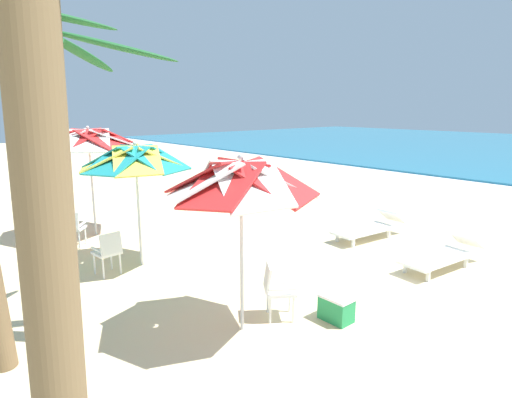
% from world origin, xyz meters
% --- Properties ---
extents(ground_plane, '(80.00, 80.00, 0.00)m').
position_xyz_m(ground_plane, '(0.00, 0.00, 0.00)').
color(ground_plane, beige).
extents(beach_umbrella_0, '(2.15, 2.15, 2.58)m').
position_xyz_m(beach_umbrella_0, '(-0.85, -3.25, 2.21)').
color(beach_umbrella_0, silver).
rests_on(beach_umbrella_0, ground).
extents(plastic_chair_0, '(0.62, 0.63, 0.87)m').
position_xyz_m(plastic_chair_0, '(-0.78, -2.63, 0.50)').
color(plastic_chair_0, white).
rests_on(plastic_chair_0, ground).
extents(beach_umbrella_1, '(2.23, 2.23, 2.54)m').
position_xyz_m(beach_umbrella_1, '(-4.25, -3.15, 2.20)').
color(beach_umbrella_1, silver).
rests_on(beach_umbrella_1, ground).
extents(plastic_chair_1, '(0.51, 0.48, 0.87)m').
position_xyz_m(plastic_chair_1, '(-4.14, -3.87, 0.50)').
color(plastic_chair_1, white).
rests_on(plastic_chair_1, ground).
extents(beach_umbrella_2, '(2.60, 2.60, 2.75)m').
position_xyz_m(beach_umbrella_2, '(-7.02, -3.03, 2.41)').
color(beach_umbrella_2, silver).
rests_on(beach_umbrella_2, ground).
extents(plastic_chair_2, '(0.63, 0.63, 0.87)m').
position_xyz_m(plastic_chair_2, '(-6.31, -3.82, 0.50)').
color(plastic_chair_2, white).
rests_on(plastic_chair_2, ground).
extents(sun_lounger_1, '(0.87, 2.20, 0.62)m').
position_xyz_m(sun_lounger_1, '(-0.07, 1.36, 0.28)').
color(sun_lounger_1, white).
rests_on(sun_lounger_1, ground).
extents(sun_lounger_2, '(0.86, 2.20, 0.62)m').
position_xyz_m(sun_lounger_2, '(-2.21, 1.94, 0.28)').
color(sun_lounger_2, white).
rests_on(sun_lounger_2, ground).
extents(palm_tree_3, '(2.76, 3.04, 5.18)m').
position_xyz_m(palm_tree_3, '(1.05, -6.22, 3.23)').
color(palm_tree_3, brown).
rests_on(palm_tree_3, ground).
extents(palm_tree_4, '(3.12, 3.07, 4.17)m').
position_xyz_m(palm_tree_4, '(-2.24, -5.24, 2.77)').
color(palm_tree_4, brown).
rests_on(palm_tree_4, ground).
extents(cooler_box, '(0.50, 0.34, 0.40)m').
position_xyz_m(cooler_box, '(-0.11, -2.00, 0.20)').
color(cooler_box, '#238C4C').
rests_on(cooler_box, ground).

